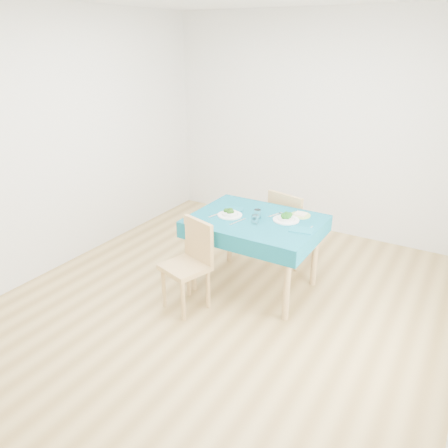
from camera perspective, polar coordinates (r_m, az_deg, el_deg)
The scene contains 16 objects.
room_shell at distance 3.68m, azimuth 0.00°, elevation 7.16°, with size 4.02×4.52×2.73m.
table at distance 4.37m, azimuth 4.05°, elevation -3.89°, with size 1.21×0.92×0.76m, color #094F62.
chair_near at distance 4.01m, azimuth -5.14°, elevation -5.11°, with size 0.37×0.41×0.94m, color tan.
chair_far at distance 4.89m, azimuth 9.20°, elevation 0.96°, with size 0.43×0.47×1.08m, color tan.
bowl_near at distance 4.26m, azimuth 0.77°, elevation 1.56°, with size 0.24×0.24×0.07m, color white, non-canonical shape.
bowl_far at distance 4.18m, azimuth 8.14°, elevation 0.95°, with size 0.25×0.25×0.08m, color white, non-canonical shape.
fork_near at distance 4.28m, azimuth -1.10°, elevation 1.21°, with size 0.02×0.19×0.00m, color silver.
knife_near at distance 4.13m, azimuth 1.79°, elevation 0.31°, with size 0.02×0.22×0.00m, color silver.
fork_far at distance 4.31m, azimuth 6.63°, elevation 1.20°, with size 0.02×0.17×0.00m, color silver.
knife_far at distance 4.03m, azimuth 10.98°, elevation -0.72°, with size 0.01×0.19×0.00m, color silver.
napkin_near at distance 4.42m, azimuth 1.35°, elevation 1.95°, with size 0.18×0.13×0.01m, color #0C596C.
napkin_far at distance 4.00m, azimuth 10.05°, elevation -0.78°, with size 0.20×0.14×0.01m, color #0C596C.
tumbler_center at distance 4.21m, azimuth 4.38°, elevation 1.33°, with size 0.07×0.07×0.09m, color white.
tumbler_side at distance 4.08m, azimuth 4.08°, elevation 0.60°, with size 0.07×0.07×0.09m, color white.
side_plate at distance 4.33m, azimuth 9.95°, elevation 1.13°, with size 0.20×0.20×0.01m, color #9EBC5B.
bread_slice at distance 4.33m, azimuth 9.96°, elevation 1.29°, with size 0.11×0.11×0.02m, color beige.
Camera 1 is at (1.82, -3.03, 2.36)m, focal length 35.00 mm.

